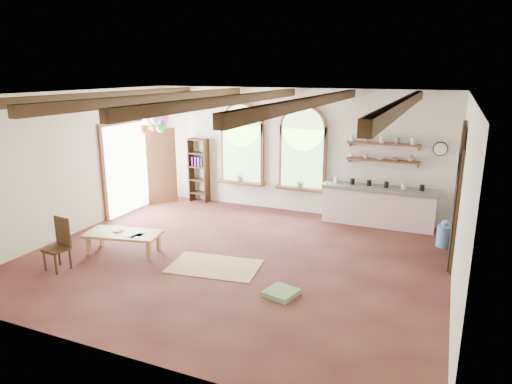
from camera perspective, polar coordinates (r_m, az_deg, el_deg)
The scene contains 27 objects.
floor at distance 9.21m, azimuth -2.72°, elevation -8.20°, with size 8.00×8.00×0.00m, color brown.
ceiling_beams at distance 8.49m, azimuth -2.99°, elevation 11.43°, with size 6.20×6.80×0.18m, color #352411, non-canonical shape.
window_left at distance 12.33m, azimuth -1.75°, elevation 5.66°, with size 1.30×0.28×2.20m.
window_right at distance 11.72m, azimuth 5.84°, elevation 5.11°, with size 1.30×0.28×2.20m.
left_doorway at distance 12.39m, azimuth -15.75°, elevation 2.88°, with size 0.10×1.90×2.50m, color brown.
right_doorway at distance 9.45m, azimuth 23.64°, elevation -1.79°, with size 0.10×1.30×2.40m, color black.
kitchen_counter at distance 11.35m, azimuth 15.02°, elevation -1.66°, with size 2.68×0.62×0.94m.
wall_shelf_lower at distance 11.27m, azimuth 15.52°, elevation 3.82°, with size 1.70×0.24×0.04m, color brown.
wall_shelf_upper at distance 11.21m, azimuth 15.66°, elevation 5.83°, with size 1.70×0.24×0.04m, color brown.
wall_clock at distance 11.19m, azimuth 22.05°, elevation 5.02°, with size 0.32×0.32×0.04m, color black.
bookshelf at distance 12.96m, azimuth -7.15°, elevation 2.72°, with size 0.53×0.32×1.80m.
coffee_table at distance 9.70m, azimuth -16.26°, elevation -5.17°, with size 1.62×0.99×0.43m.
side_chair at distance 9.36m, azimuth -23.51°, elevation -7.23°, with size 0.43×0.43×0.98m.
floor_mat at distance 8.84m, azimuth -5.20°, elevation -9.22°, with size 1.68×1.04×0.02m, color tan.
floor_cushion at distance 7.77m, azimuth 3.17°, elevation -12.46°, with size 0.49×0.49×0.08m, color #6A8E62.
water_jug_a at distance 11.34m, azimuth 18.94°, elevation -3.21°, with size 0.29×0.29×0.56m.
water_jug_b at distance 10.46m, azimuth 22.46°, elevation -5.00°, with size 0.30×0.30×0.59m.
balloon_cluster at distance 12.27m, azimuth -12.65°, elevation 8.65°, with size 0.87×0.87×1.15m.
table_book at distance 9.84m, azimuth -17.10°, elevation -4.58°, with size 0.15×0.22×0.02m, color olive.
tablet at distance 9.52m, azimuth -15.38°, elevation -5.13°, with size 0.19×0.27×0.01m, color black.
potted_plant_left at distance 12.38m, azimuth -1.93°, elevation 2.01°, with size 0.27×0.23×0.30m, color #598C4C.
potted_plant_right at distance 11.78m, azimuth 5.59°, elevation 1.28°, with size 0.27×0.23×0.30m, color #598C4C.
shelf_cup_a at distance 11.38m, azimuth 11.80°, elevation 4.50°, with size 0.12×0.10×0.10m, color white.
shelf_cup_b at distance 11.32m, azimuth 13.54°, elevation 4.34°, with size 0.10×0.10×0.09m, color beige.
shelf_bowl_a at distance 11.27m, azimuth 15.28°, elevation 4.08°, with size 0.22×0.22×0.05m, color beige.
shelf_bowl_b at distance 11.23m, azimuth 17.05°, elevation 3.93°, with size 0.20×0.20×0.06m, color #8C664C.
shelf_vase at distance 11.19m, azimuth 18.86°, elevation 4.09°, with size 0.18×0.18×0.19m, color slate.
Camera 1 is at (3.72, -7.61, 3.61)m, focal length 32.00 mm.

